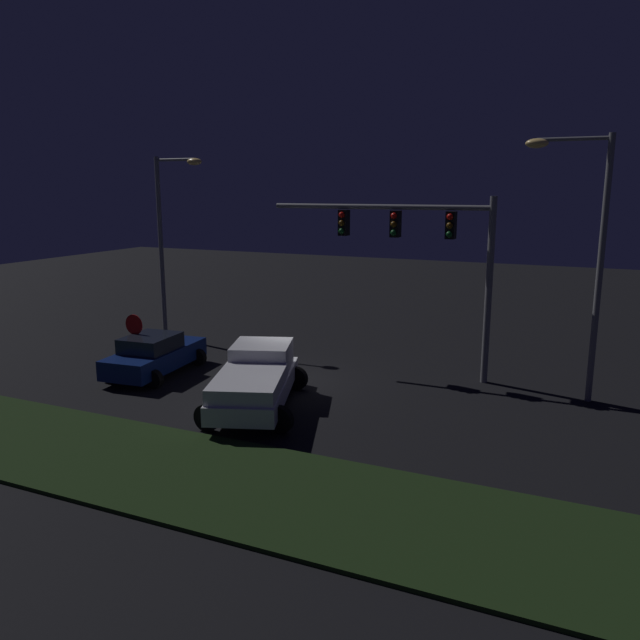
# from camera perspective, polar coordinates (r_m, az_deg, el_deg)

# --- Properties ---
(ground_plane) EXTENTS (80.00, 80.00, 0.00)m
(ground_plane) POSITION_cam_1_polar(r_m,az_deg,el_deg) (22.29, -2.75, -5.65)
(ground_plane) COLOR black
(grass_median) EXTENTS (24.22, 4.28, 0.10)m
(grass_median) POSITION_cam_1_polar(r_m,az_deg,el_deg) (16.28, -15.24, -12.74)
(grass_median) COLOR black
(grass_median) RESTS_ON ground_plane
(pickup_truck) EXTENTS (4.03, 5.76, 1.80)m
(pickup_truck) POSITION_cam_1_polar(r_m,az_deg,el_deg) (19.59, -5.84, -5.14)
(pickup_truck) COLOR silver
(pickup_truck) RESTS_ON ground_plane
(car_sedan) EXTENTS (2.73, 4.54, 1.51)m
(car_sedan) POSITION_cam_1_polar(r_m,az_deg,el_deg) (23.74, -14.94, -3.10)
(car_sedan) COLOR navy
(car_sedan) RESTS_ON ground_plane
(traffic_signal_gantry) EXTENTS (8.32, 0.56, 6.50)m
(traffic_signal_gantry) POSITION_cam_1_polar(r_m,az_deg,el_deg) (22.51, 9.24, 7.11)
(traffic_signal_gantry) COLOR slate
(traffic_signal_gantry) RESTS_ON ground_plane
(street_lamp_left) EXTENTS (2.44, 0.44, 8.12)m
(street_lamp_left) POSITION_cam_1_polar(r_m,az_deg,el_deg) (28.72, -13.72, 8.34)
(street_lamp_left) COLOR slate
(street_lamp_left) RESTS_ON ground_plane
(street_lamp_right) EXTENTS (2.57, 0.44, 8.37)m
(street_lamp_right) POSITION_cam_1_polar(r_m,az_deg,el_deg) (21.11, 23.16, 6.96)
(street_lamp_right) COLOR slate
(street_lamp_right) RESTS_ON ground_plane
(stop_sign) EXTENTS (0.76, 0.08, 2.23)m
(stop_sign) POSITION_cam_1_polar(r_m,az_deg,el_deg) (23.87, -16.64, -1.08)
(stop_sign) COLOR slate
(stop_sign) RESTS_ON ground_plane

